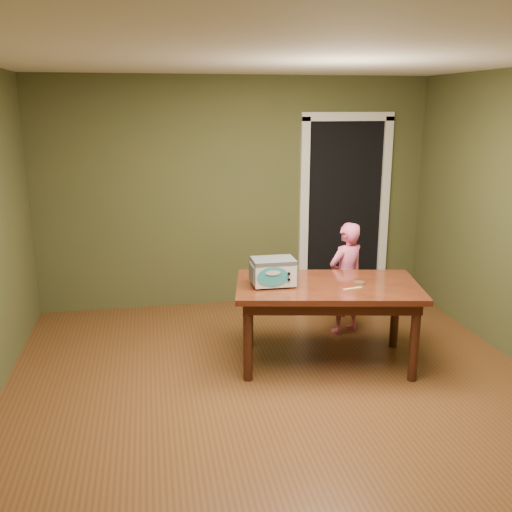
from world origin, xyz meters
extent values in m
plane|color=brown|center=(0.00, 0.00, 0.00)|extent=(5.00, 5.00, 0.00)
cube|color=#3E4424|center=(0.00, 2.50, 1.30)|extent=(4.50, 0.02, 2.60)
cube|color=#3E4424|center=(0.00, -2.50, 1.30)|extent=(4.50, 0.02, 2.60)
cube|color=white|center=(0.00, 0.00, 2.60)|extent=(4.50, 5.00, 0.02)
cube|color=black|center=(1.30, 2.80, 1.05)|extent=(0.90, 0.60, 2.10)
cube|color=black|center=(1.30, 2.48, 1.05)|extent=(0.90, 0.02, 2.10)
cube|color=white|center=(0.80, 2.47, 1.05)|extent=(0.10, 0.06, 2.20)
cube|color=white|center=(1.80, 2.47, 1.05)|extent=(0.10, 0.06, 2.20)
cube|color=white|center=(1.30, 2.47, 2.15)|extent=(1.10, 0.06, 0.10)
cube|color=#3B190D|center=(0.53, 0.68, 0.72)|extent=(1.74, 1.19, 0.05)
cube|color=#33160C|center=(0.53, 0.68, 0.65)|extent=(1.60, 1.05, 0.10)
cylinder|color=#33160C|center=(-0.22, 0.47, 0.35)|extent=(0.08, 0.08, 0.70)
cylinder|color=#33160C|center=(-0.09, 1.16, 0.35)|extent=(0.08, 0.08, 0.70)
cylinder|color=#33160C|center=(1.15, 0.20, 0.35)|extent=(0.08, 0.08, 0.70)
cylinder|color=#33160C|center=(1.29, 0.89, 0.35)|extent=(0.08, 0.08, 0.70)
cylinder|color=#4C4F54|center=(-0.10, 0.63, 0.76)|extent=(0.02, 0.02, 0.02)
cylinder|color=#4C4F54|center=(-0.10, 0.83, 0.76)|extent=(0.02, 0.02, 0.02)
cylinder|color=#4C4F54|center=(0.20, 0.63, 0.76)|extent=(0.02, 0.02, 0.02)
cylinder|color=#4C4F54|center=(0.20, 0.83, 0.76)|extent=(0.02, 0.02, 0.02)
cube|color=silver|center=(0.05, 0.73, 0.87)|extent=(0.36, 0.26, 0.20)
cube|color=#4C4F54|center=(0.05, 0.73, 0.97)|extent=(0.37, 0.26, 0.03)
cube|color=#4C4F54|center=(-0.14, 0.73, 0.87)|extent=(0.02, 0.23, 0.16)
cube|color=#4C4F54|center=(0.24, 0.73, 0.87)|extent=(0.02, 0.23, 0.16)
ellipsoid|color=teal|center=(0.02, 0.60, 0.87)|extent=(0.27, 0.01, 0.17)
cylinder|color=black|center=(0.16, 0.60, 0.89)|extent=(0.02, 0.01, 0.02)
cylinder|color=black|center=(0.16, 0.60, 0.84)|extent=(0.02, 0.01, 0.02)
cylinder|color=silver|center=(0.80, 0.62, 0.76)|extent=(0.10, 0.10, 0.02)
cylinder|color=#4D3119|center=(0.80, 0.62, 0.77)|extent=(0.09, 0.09, 0.01)
cube|color=#D7B65D|center=(0.70, 0.50, 0.75)|extent=(0.18, 0.06, 0.01)
imported|color=#E85F8F|center=(0.94, 1.34, 0.58)|extent=(0.50, 0.42, 1.15)
camera|label=1|loc=(-0.98, -3.91, 2.27)|focal=40.00mm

